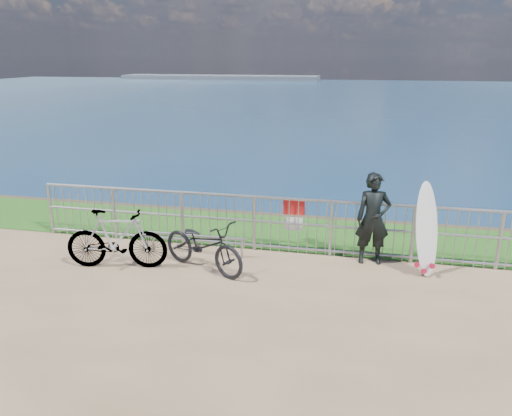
% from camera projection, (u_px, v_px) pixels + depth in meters
% --- Properties ---
extents(grass_strip, '(120.00, 120.00, 0.00)m').
position_uv_depth(grass_strip, '(287.00, 232.00, 10.90)').
color(grass_strip, '#1D5216').
rests_on(grass_strip, ground).
extents(seascape, '(260.00, 260.00, 5.00)m').
position_uv_depth(seascape, '(221.00, 80.00, 156.14)').
color(seascape, brown).
rests_on(seascape, ground).
extents(railing, '(10.06, 0.10, 1.13)m').
position_uv_depth(railing, '(280.00, 224.00, 9.70)').
color(railing, '#94979C').
rests_on(railing, ground).
extents(surfer, '(0.68, 0.50, 1.71)m').
position_uv_depth(surfer, '(373.00, 219.00, 9.13)').
color(surfer, black).
rests_on(surfer, ground).
extents(surfboard, '(0.57, 0.55, 1.67)m').
position_uv_depth(surfboard, '(426.00, 233.00, 8.67)').
color(surfboard, white).
rests_on(surfboard, ground).
extents(bicycle_near, '(1.93, 1.36, 0.96)m').
position_uv_depth(bicycle_near, '(203.00, 245.00, 8.91)').
color(bicycle_near, black).
rests_on(bicycle_near, ground).
extents(bicycle_far, '(1.90, 0.83, 1.11)m').
position_uv_depth(bicycle_far, '(116.00, 239.00, 8.99)').
color(bicycle_far, black).
rests_on(bicycle_far, ground).
extents(bike_rack, '(2.00, 0.05, 0.41)m').
position_uv_depth(bike_rack, '(196.00, 238.00, 9.63)').
color(bike_rack, '#94979C').
rests_on(bike_rack, ground).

